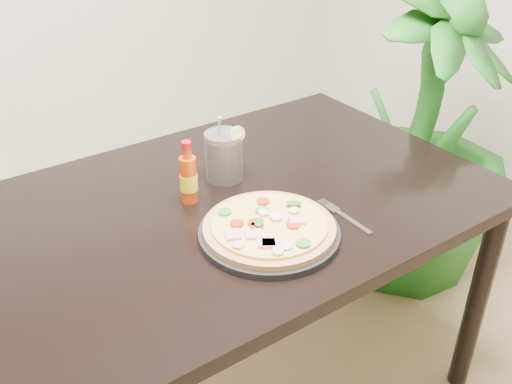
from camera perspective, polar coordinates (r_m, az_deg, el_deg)
dining_table at (r=1.55m, az=-2.54°, el=-3.31°), size 1.40×0.90×0.75m
plate at (r=1.36m, az=1.32°, el=-4.09°), size 0.34×0.34×0.02m
pizza at (r=1.35m, az=1.33°, el=-3.46°), size 0.32×0.32×0.03m
hot_sauce_bottle at (r=1.47m, az=-6.76°, el=1.38°), size 0.05×0.05×0.17m
cola_cup at (r=1.57m, az=-3.23°, el=3.52°), size 0.11×0.10×0.19m
fork at (r=1.45m, az=8.66°, el=-2.30°), size 0.02×0.19×0.00m
houseplant at (r=2.27m, az=16.37°, el=5.63°), size 0.90×0.90×1.23m
plant_pot at (r=2.52m, az=14.69°, el=-4.83°), size 0.28×0.28×0.22m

